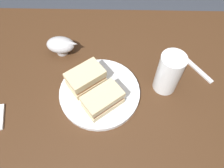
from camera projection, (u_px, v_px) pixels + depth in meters
ground_plane at (119, 144)px, 1.36m from camera, size 6.00×6.00×0.00m
dining_table at (120, 122)px, 1.06m from camera, size 1.26×0.82×0.73m
plate at (100, 92)px, 0.72m from camera, size 0.28×0.28×0.02m
sandwich_half_left at (86, 79)px, 0.70m from camera, size 0.14×0.13×0.07m
sandwich_half_right at (103, 100)px, 0.66m from camera, size 0.14×0.13×0.06m
potato_wedge_front at (90, 101)px, 0.68m from camera, size 0.05×0.02×0.02m
potato_wedge_middle at (81, 92)px, 0.70m from camera, size 0.05×0.02×0.02m
potato_wedge_back at (77, 86)px, 0.71m from camera, size 0.04×0.03×0.02m
pint_glass at (168, 75)px, 0.69m from camera, size 0.08×0.08×0.16m
gravy_boat at (61, 45)px, 0.80m from camera, size 0.12×0.08×0.07m
fork at (194, 66)px, 0.79m from camera, size 0.12×0.16×0.01m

